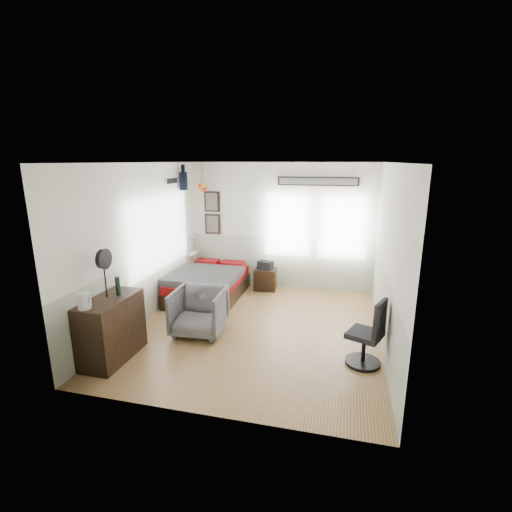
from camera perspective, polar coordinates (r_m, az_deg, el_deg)
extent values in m
cube|color=olive|center=(6.33, 0.02, -11.13)|extent=(4.00, 4.50, 0.01)
cube|color=white|center=(8.03, 3.85, 4.55)|extent=(4.00, 0.02, 2.70)
cube|color=white|center=(3.82, -8.09, -6.84)|extent=(4.00, 0.02, 2.70)
cube|color=white|center=(6.63, -17.04, 1.81)|extent=(0.02, 4.50, 2.70)
cube|color=white|center=(5.75, 19.77, -0.28)|extent=(0.02, 4.50, 2.70)
cube|color=white|center=(5.71, 0.02, 14.18)|extent=(4.00, 4.50, 0.02)
cube|color=beige|center=(8.20, 3.75, -0.98)|extent=(4.00, 0.01, 1.10)
cube|color=beige|center=(6.83, -16.49, -4.75)|extent=(0.01, 4.50, 1.10)
cube|color=beige|center=(5.99, 19.04, -7.70)|extent=(0.01, 4.50, 1.10)
cube|color=silver|center=(7.05, -14.57, 3.56)|extent=(0.03, 2.20, 1.35)
cube|color=silver|center=(7.96, 4.87, 4.80)|extent=(0.95, 0.03, 1.30)
cube|color=silver|center=(7.87, 13.19, 4.36)|extent=(0.95, 0.03, 1.30)
cube|color=black|center=(8.40, -6.70, 4.92)|extent=(0.35, 0.03, 0.45)
cube|color=black|center=(8.33, -6.80, 8.31)|extent=(0.35, 0.03, 0.45)
cube|color=#7F7259|center=(8.38, -6.74, 4.90)|extent=(0.27, 0.01, 0.37)
cube|color=#7F7259|center=(8.32, -6.84, 8.30)|extent=(0.27, 0.01, 0.37)
cube|color=black|center=(7.79, 9.47, 11.27)|extent=(1.65, 0.03, 0.18)
cube|color=gray|center=(7.78, 9.46, 11.26)|extent=(1.58, 0.01, 0.13)
cube|color=white|center=(7.48, -12.86, 11.21)|extent=(0.02, 0.48, 0.14)
sphere|color=red|center=(8.09, -8.21, 10.43)|extent=(0.20, 0.20, 0.20)
cube|color=black|center=(7.70, -7.29, -5.25)|extent=(1.28, 1.82, 0.29)
cube|color=maroon|center=(7.63, -7.35, -3.64)|extent=(1.24, 1.78, 0.16)
cube|color=#363636|center=(7.41, -7.94, -3.03)|extent=(1.34, 1.27, 0.13)
cube|color=maroon|center=(8.34, -7.52, -1.02)|extent=(0.50, 0.31, 0.13)
cube|color=maroon|center=(8.15, -3.57, -1.30)|extent=(0.50, 0.31, 0.13)
cube|color=black|center=(5.65, -21.33, -10.37)|extent=(0.48, 1.00, 0.90)
imported|color=slate|center=(6.10, -8.77, -8.42)|extent=(0.84, 0.86, 0.75)
cube|color=black|center=(8.06, 1.43, -3.61)|extent=(0.49, 0.40, 0.46)
cylinder|color=black|center=(5.53, 16.08, -15.43)|extent=(0.48, 0.48, 0.05)
cylinder|color=black|center=(5.43, 16.23, -13.52)|extent=(0.06, 0.06, 0.37)
cube|color=black|center=(5.34, 16.40, -11.50)|extent=(0.56, 0.56, 0.07)
cube|color=black|center=(5.17, 18.56, -9.15)|extent=(0.20, 0.38, 0.48)
cylinder|color=silver|center=(5.20, -24.96, -6.33)|extent=(0.16, 0.16, 0.21)
cube|color=silver|center=(5.14, -24.16, -6.35)|extent=(0.02, 0.02, 0.12)
cylinder|color=black|center=(5.54, -20.49, -4.33)|extent=(0.07, 0.07, 0.26)
cylinder|color=black|center=(5.46, -22.19, -3.30)|extent=(0.02, 0.02, 0.53)
cylinder|color=black|center=(5.38, -22.48, -0.43)|extent=(0.06, 0.27, 0.27)
cylinder|color=black|center=(5.36, -22.17, -0.45)|extent=(0.02, 0.28, 0.28)
cube|color=black|center=(7.96, 1.44, -1.43)|extent=(0.34, 0.27, 0.18)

